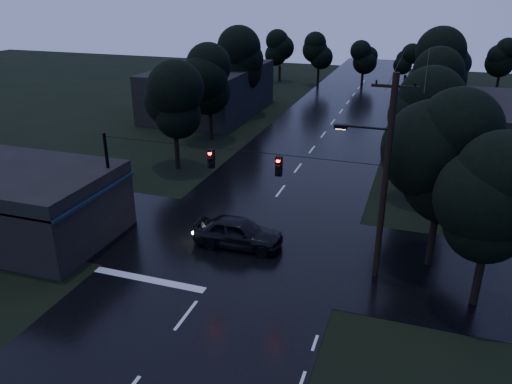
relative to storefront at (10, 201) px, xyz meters
The scene contains 18 objects.
main_road 24.75m from the storefront, 58.34° to the left, with size 12.00×120.00×0.02m, color black.
cross_street 13.44m from the storefront, 13.05° to the left, with size 60.00×9.00×0.02m, color black.
storefront is the anchor object (origin of this frame).
building_far_right 36.76m from the storefront, 42.85° to the left, with size 10.00×14.00×4.40m, color black.
building_far_left 31.02m from the storefront, 91.94° to the left, with size 10.00×16.00×5.00m, color black.
utility_pole_main 20.71m from the storefront, ahead, with size 3.50×0.30×10.00m.
utility_pole_far 28.56m from the storefront, 41.80° to the left, with size 2.00×0.30×7.50m.
anchor_pole_left 5.89m from the storefront, 20.16° to the left, with size 0.18×0.18×6.00m, color black.
span_signals 14.03m from the storefront, ahead, with size 15.00×0.37×1.12m.
tree_corner_near 23.63m from the storefront, ahead, with size 4.48×4.48×9.44m.
tree_corner_far 25.18m from the storefront, ahead, with size 3.92×3.92×8.26m.
tree_left_a 13.96m from the storefront, 73.11° to the left, with size 3.92×3.92×8.26m.
tree_left_b 21.57m from the storefront, 80.94° to the left, with size 4.20×4.20×8.85m.
tree_left_c 31.37m from the storefront, 84.93° to the left, with size 4.48×4.48×9.44m.
tree_right_a 25.76m from the storefront, 30.64° to the left, with size 4.20×4.20×8.85m.
tree_right_b 31.07m from the storefront, 42.96° to the left, with size 4.48×4.48×9.44m.
tree_right_c 38.93m from the storefront, 53.25° to the left, with size 4.76×4.76×10.03m.
car 13.23m from the storefront, 11.75° to the left, with size 1.99×4.95×1.69m, color black.
Camera 1 is at (8.68, -11.17, 13.44)m, focal length 35.00 mm.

